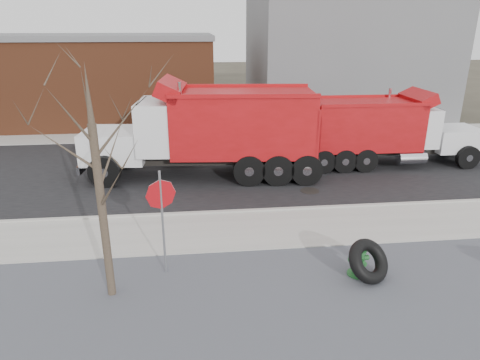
{
  "coord_description": "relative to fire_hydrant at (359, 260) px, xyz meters",
  "views": [
    {
      "loc": [
        -1.17,
        -11.2,
        5.87
      ],
      "look_at": [
        0.14,
        0.91,
        1.4
      ],
      "focal_mm": 32.0,
      "sensor_mm": 36.0,
      "label": 1
    }
  ],
  "objects": [
    {
      "name": "ground",
      "position": [
        -2.7,
        2.44,
        -0.43
      ],
      "size": [
        120.0,
        120.0,
        0.0
      ],
      "primitive_type": "plane",
      "color": "#383328",
      "rests_on": "ground"
    },
    {
      "name": "gravel_verge",
      "position": [
        -2.7,
        -1.06,
        -0.41
      ],
      "size": [
        60.0,
        5.0,
        0.03
      ],
      "primitive_type": "cube",
      "color": "slate",
      "rests_on": "ground"
    },
    {
      "name": "sidewalk",
      "position": [
        -2.7,
        2.69,
        -0.4
      ],
      "size": [
        60.0,
        2.5,
        0.06
      ],
      "primitive_type": "cube",
      "color": "#9E9B93",
      "rests_on": "ground"
    },
    {
      "name": "curb",
      "position": [
        -2.7,
        3.99,
        -0.37
      ],
      "size": [
        60.0,
        0.15,
        0.11
      ],
      "primitive_type": "cube",
      "color": "#9E9B93",
      "rests_on": "ground"
    },
    {
      "name": "road",
      "position": [
        -2.7,
        8.74,
        -0.42
      ],
      "size": [
        60.0,
        9.4,
        0.02
      ],
      "primitive_type": "cube",
      "color": "black",
      "rests_on": "ground"
    },
    {
      "name": "far_sidewalk",
      "position": [
        -2.7,
        14.44,
        -0.4
      ],
      "size": [
        60.0,
        2.0,
        0.06
      ],
      "primitive_type": "cube",
      "color": "#9E9B93",
      "rests_on": "ground"
    },
    {
      "name": "building_grey",
      "position": [
        6.3,
        20.44,
        3.57
      ],
      "size": [
        12.0,
        10.0,
        8.0
      ],
      "color": "slate",
      "rests_on": "ground"
    },
    {
      "name": "building_brick",
      "position": [
        -12.7,
        19.44,
        2.23
      ],
      "size": [
        20.2,
        8.2,
        5.3
      ],
      "color": "brown",
      "rests_on": "ground"
    },
    {
      "name": "bare_tree",
      "position": [
        -5.9,
        -0.16,
        2.87
      ],
      "size": [
        3.2,
        3.2,
        5.2
      ],
      "color": "#382D23",
      "rests_on": "ground"
    },
    {
      "name": "fire_hydrant",
      "position": [
        0.0,
        0.0,
        0.0
      ],
      "size": [
        0.53,
        0.52,
        0.93
      ],
      "rotation": [
        0.0,
        0.0,
        0.12
      ],
      "color": "#245E2C",
      "rests_on": "ground"
    },
    {
      "name": "truck_tire",
      "position": [
        0.17,
        -0.17,
        0.06
      ],
      "size": [
        1.43,
        1.35,
        1.06
      ],
      "color": "black",
      "rests_on": "ground"
    },
    {
      "name": "stop_sign",
      "position": [
        -4.71,
        0.64,
        1.41
      ],
      "size": [
        0.69,
        0.29,
        2.69
      ],
      "rotation": [
        0.0,
        0.0,
        -0.03
      ],
      "color": "gray",
      "rests_on": "ground"
    },
    {
      "name": "dump_truck_red_a",
      "position": [
        4.3,
        8.48,
        1.2
      ],
      "size": [
        7.9,
        2.26,
        3.19
      ],
      "rotation": [
        0.0,
        0.0,
        -0.01
      ],
      "color": "black",
      "rests_on": "ground"
    },
    {
      "name": "dump_truck_red_b",
      "position": [
        -3.22,
        7.76,
        1.55
      ],
      "size": [
        9.39,
        3.35,
        3.89
      ],
      "rotation": [
        0.0,
        0.0,
        3.06
      ],
      "color": "black",
      "rests_on": "ground"
    }
  ]
}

